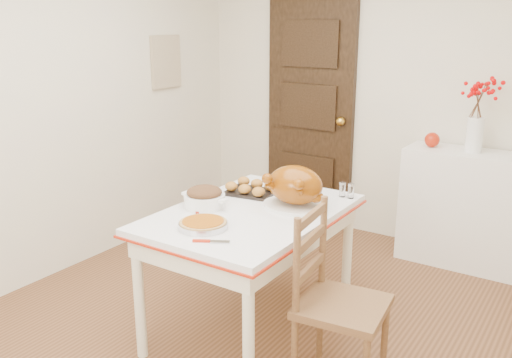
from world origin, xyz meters
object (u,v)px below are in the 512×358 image
Objects in this scene: sideboard at (463,208)px; turkey_platter at (295,187)px; pumpkin_pie at (203,223)px; chair_oak at (343,302)px; kitchen_table at (251,272)px.

turkey_platter reaches higher than sideboard.
turkey_platter reaches higher than pumpkin_pie.
chair_oak is 0.76m from turkey_platter.
turkey_platter is (-0.50, 0.38, 0.43)m from chair_oak.
turkey_platter is at bearing 46.03° from kitchen_table.
sideboard is at bearing 86.77° from turkey_platter.
pumpkin_pie is at bearing 97.41° from chair_oak.
pumpkin_pie reaches higher than kitchen_table.
pumpkin_pie is at bearing -112.48° from sideboard.
kitchen_table is 0.71m from chair_oak.
sideboard is 1.72m from turkey_platter.
kitchen_table is 0.58m from turkey_platter.
sideboard is at bearing -10.24° from chair_oak.
chair_oak is 0.83m from pumpkin_pie.
sideboard is at bearing 64.90° from kitchen_table.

